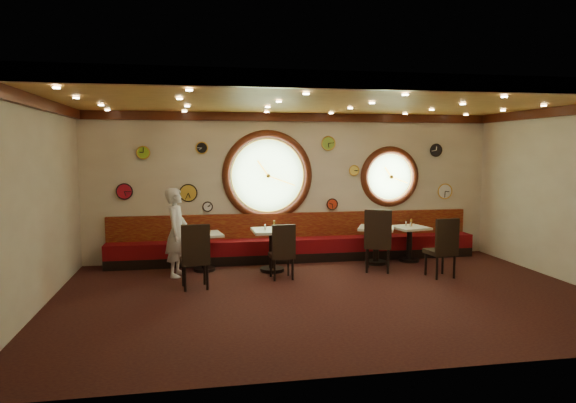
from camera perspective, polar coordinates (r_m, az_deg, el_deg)
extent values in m
cube|color=black|center=(8.68, 4.58, -10.36)|extent=(9.00, 6.00, 0.00)
cube|color=gold|center=(8.38, 4.76, 11.16)|extent=(9.00, 6.00, 0.02)
cube|color=beige|center=(11.30, 0.72, 1.66)|extent=(9.00, 0.02, 3.20)
cube|color=beige|center=(5.56, 12.70, -2.75)|extent=(9.00, 0.02, 3.20)
cube|color=beige|center=(8.43, -26.38, -0.35)|extent=(0.02, 6.00, 3.20)
cube|color=beige|center=(10.49, 29.15, 0.61)|extent=(0.02, 6.00, 3.20)
cube|color=#3C150B|center=(11.24, 0.78, 9.34)|extent=(9.00, 0.10, 0.18)
cube|color=#3C150B|center=(5.59, 12.84, 12.82)|extent=(9.00, 0.10, 0.18)
cube|color=#3C150B|center=(8.40, -26.52, 9.95)|extent=(0.10, 6.00, 0.18)
cube|color=#3C150B|center=(10.45, 29.35, 8.88)|extent=(0.10, 6.00, 0.18)
cube|color=black|center=(11.23, 0.99, -6.10)|extent=(8.00, 0.55, 0.20)
cube|color=#5C070E|center=(11.18, 0.99, -4.84)|extent=(8.00, 0.55, 0.30)
cube|color=#5D070D|center=(11.33, 0.78, -2.65)|extent=(8.00, 0.10, 0.55)
cylinder|color=#86B56D|center=(11.18, -2.29, 2.90)|extent=(1.66, 0.02, 1.66)
torus|color=#3C150B|center=(11.16, -2.28, 2.89)|extent=(1.98, 0.18, 1.98)
torus|color=gold|center=(11.13, -2.26, 2.88)|extent=(1.61, 0.03, 1.61)
cylinder|color=#86B56D|center=(11.90, 11.20, 2.72)|extent=(1.10, 0.02, 1.10)
torus|color=#3C150B|center=(11.88, 11.22, 2.72)|extent=(1.38, 0.18, 1.38)
torus|color=gold|center=(11.86, 11.28, 2.71)|extent=(1.09, 0.03, 1.09)
cylinder|color=white|center=(11.09, -8.92, -0.56)|extent=(0.20, 0.03, 0.20)
cylinder|color=#8BC327|center=(11.07, -15.79, 5.24)|extent=(0.26, 0.03, 0.26)
cylinder|color=#F4D951|center=(11.57, 7.35, 3.45)|extent=(0.22, 0.03, 0.22)
cylinder|color=gold|center=(11.06, -11.02, 0.94)|extent=(0.36, 0.03, 0.36)
cylinder|color=red|center=(11.49, 4.92, -0.30)|extent=(0.24, 0.03, 0.24)
cylinder|color=black|center=(12.30, 16.11, 5.50)|extent=(0.28, 0.03, 0.28)
cylinder|color=red|center=(11.14, -17.72, 1.07)|extent=(0.32, 0.03, 0.32)
cylinder|color=#86B638|center=(11.40, 4.50, 6.46)|extent=(0.30, 0.03, 0.30)
cylinder|color=black|center=(11.02, -9.55, 5.90)|extent=(0.24, 0.03, 0.24)
cylinder|color=white|center=(12.45, 17.02, 1.10)|extent=(0.34, 0.03, 0.34)
cylinder|color=black|center=(10.49, -9.26, -7.43)|extent=(0.43, 0.43, 0.06)
cylinder|color=black|center=(10.41, -9.29, -5.58)|extent=(0.12, 0.12, 0.69)
cube|color=silver|center=(10.35, -9.32, -3.64)|extent=(0.79, 0.79, 0.05)
cylinder|color=black|center=(10.32, -1.77, -7.55)|extent=(0.48, 0.48, 0.07)
cylinder|color=black|center=(10.24, -1.77, -5.47)|extent=(0.13, 0.13, 0.76)
cube|color=silver|center=(10.17, -1.78, -3.27)|extent=(0.78, 0.78, 0.05)
cylinder|color=black|center=(11.11, 9.72, -6.67)|extent=(0.45, 0.45, 0.06)
cylinder|color=black|center=(11.04, 9.75, -4.85)|extent=(0.12, 0.12, 0.72)
cube|color=silver|center=(10.98, 9.79, -2.93)|extent=(0.95, 0.95, 0.05)
cylinder|color=black|center=(11.51, 13.28, -6.32)|extent=(0.43, 0.43, 0.06)
cylinder|color=black|center=(11.44, 13.32, -4.63)|extent=(0.12, 0.12, 0.69)
cube|color=silver|center=(11.38, 13.37, -2.84)|extent=(0.82, 0.82, 0.05)
cube|color=black|center=(9.13, -10.32, -6.52)|extent=(0.53, 0.53, 0.08)
cube|color=black|center=(8.86, -10.21, -4.55)|extent=(0.48, 0.11, 0.63)
cube|color=black|center=(9.66, -0.72, -6.01)|extent=(0.46, 0.46, 0.08)
cube|color=black|center=(9.42, -0.46, -4.32)|extent=(0.44, 0.08, 0.57)
cube|color=black|center=(10.38, 9.95, -4.78)|extent=(0.68, 0.68, 0.09)
cube|color=black|center=(10.09, 9.96, -2.85)|extent=(0.51, 0.26, 0.68)
cube|color=black|center=(10.19, 16.56, -5.40)|extent=(0.53, 0.53, 0.08)
cube|color=black|center=(9.96, 17.28, -3.61)|extent=(0.48, 0.12, 0.62)
cylinder|color=silver|center=(10.35, -9.78, -3.25)|extent=(0.03, 0.03, 0.09)
cylinder|color=silver|center=(10.13, -2.56, -2.85)|extent=(0.04, 0.04, 0.11)
cylinder|color=silver|center=(10.95, 9.62, -2.56)|extent=(0.04, 0.04, 0.10)
cylinder|color=silver|center=(11.43, 12.98, -2.40)|extent=(0.04, 0.04, 0.11)
cylinder|color=silver|center=(10.36, -9.53, -3.22)|extent=(0.03, 0.03, 0.10)
cylinder|color=silver|center=(10.08, -1.28, -2.91)|extent=(0.03, 0.03, 0.10)
cylinder|color=silver|center=(10.95, 9.73, -2.56)|extent=(0.04, 0.04, 0.10)
cylinder|color=silver|center=(11.36, 13.46, -2.48)|extent=(0.04, 0.04, 0.10)
cylinder|color=gold|center=(10.42, -8.73, -3.04)|extent=(0.04, 0.04, 0.14)
cylinder|color=gold|center=(10.25, -1.56, -2.59)|extent=(0.05, 0.05, 0.16)
cylinder|color=gold|center=(11.06, 10.51, -2.35)|extent=(0.05, 0.05, 0.15)
cylinder|color=gold|center=(11.43, 13.52, -2.28)|extent=(0.05, 0.05, 0.16)
imported|color=silver|center=(10.01, -12.27, -3.36)|extent=(0.54, 0.70, 1.69)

